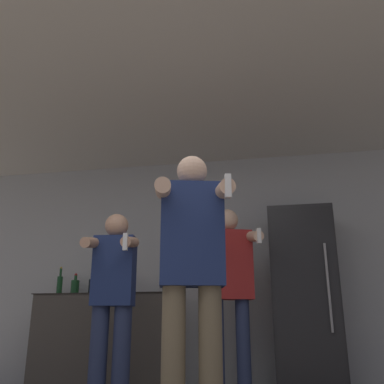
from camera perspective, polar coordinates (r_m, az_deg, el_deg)
name	(u,v)px	position (r m, az deg, el deg)	size (l,w,h in m)	color
wall_back	(198,267)	(4.95, 0.76, -10.03)	(7.00, 0.06, 2.55)	#B2B7BC
ceiling_slab	(169,102)	(3.97, -3.12, 11.85)	(7.00, 3.42, 0.05)	silver
refrigerator	(304,299)	(4.51, 14.75, -13.64)	(0.63, 0.66, 1.78)	#262628
counter	(106,341)	(4.86, -11.39, -18.93)	(1.49, 0.60, 0.96)	#47423D
bottle_red_label	(60,285)	(5.22, -17.24, -11.72)	(0.06, 0.06, 0.33)	#194723
bottle_green_wine	(122,287)	(4.91, -9.29, -12.41)	(0.09, 0.09, 0.23)	maroon
bottle_tall_gin	(92,286)	(5.04, -13.13, -12.12)	(0.09, 0.09, 0.28)	black
bottle_brown_liquor	(75,287)	(5.13, -15.34, -12.14)	(0.09, 0.09, 0.25)	#194723
person_woman_foreground	(192,268)	(2.65, 0.02, -10.07)	(0.54, 0.53, 1.71)	#75664C
person_man_side	(113,296)	(3.83, -10.53, -13.44)	(0.46, 0.49, 1.61)	navy
person_spectator_back	(229,281)	(4.14, 4.95, -11.73)	(0.61, 0.58, 1.74)	navy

